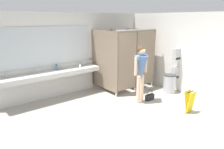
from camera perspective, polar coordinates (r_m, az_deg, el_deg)
The scene contains 15 objects.
ground_plane at distance 5.19m, azimuth 7.97°, elevation -13.80°, with size 6.14×6.87×0.10m, color #9E998E.
wall_back at distance 7.19m, azimuth -10.53°, elevation 5.76°, with size 6.14×0.12×2.63m, color silver.
wall_side_right at distance 7.00m, azimuth 24.53°, elevation 4.42°, with size 0.12×6.87×2.63m, color silver.
wall_back_tile_band at distance 7.18m, azimuth -10.19°, elevation 3.64°, with size 6.14×0.01×0.06m, color #9E937F.
vanity_counter at distance 6.69m, azimuth -16.48°, elevation -1.17°, with size 3.20×0.55×0.99m.
mirror_panel at distance 6.68m, azimuth -17.76°, elevation 7.26°, with size 3.10×0.02×1.18m, color silver.
bathroom_stalls at distance 7.38m, azimuth 4.05°, elevation 4.52°, with size 1.78×1.39×2.10m.
paper_towel_dispenser_upper at distance 7.37m, azimuth 17.40°, elevation 5.29°, with size 0.40×0.13×0.39m.
paper_towel_dispenser_lower at distance 7.49m, azimuth 17.06°, elevation 0.57°, with size 0.38×0.13×0.43m.
trash_bin at distance 7.32m, azimuth 15.36°, elevation -2.40°, with size 0.41×0.41×0.62m.
person_standing at distance 6.10m, azimuth 7.85°, elevation 1.88°, with size 0.58×0.46×1.68m.
handbag at distance 6.58m, azimuth 10.21°, elevation -5.98°, with size 0.31×0.11×0.34m.
soap_dispenser at distance 6.79m, azimuth -14.84°, elevation 1.92°, with size 0.07×0.07×0.19m.
paper_cup at distance 6.92m, azimuth -8.68°, elevation 2.24°, with size 0.07×0.07×0.10m, color white.
wet_floor_sign at distance 5.96m, azimuth 20.35°, elevation -6.92°, with size 0.28×0.19×0.59m.
Camera 1 is at (-3.37, -3.06, 2.44)m, focal length 33.65 mm.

